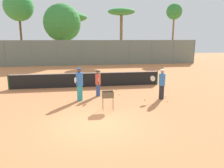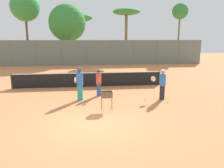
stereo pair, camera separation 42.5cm
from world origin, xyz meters
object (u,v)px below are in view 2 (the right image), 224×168
object	(u,v)px
player_red_cap	(162,84)
ball_cart	(107,96)
tennis_net	(88,79)
player_yellow_shirt	(80,84)
parked_car	(123,57)
player_white_outfit	(99,83)

from	to	relation	value
player_red_cap	ball_cart	world-z (taller)	player_red_cap
ball_cart	tennis_net	bearing A→B (deg)	98.35
tennis_net	player_red_cap	size ratio (longest dim) A/B	6.24
player_yellow_shirt	parked_car	world-z (taller)	player_yellow_shirt
tennis_net	player_white_outfit	world-z (taller)	player_white_outfit
player_white_outfit	ball_cart	size ratio (longest dim) A/B	1.66
ball_cart	parked_car	bearing A→B (deg)	78.00
player_red_cap	parked_car	xyz separation A→B (m)	(1.29, 20.74, -0.26)
player_yellow_shirt	ball_cart	bearing A→B (deg)	58.05
tennis_net	parked_car	size ratio (longest dim) A/B	2.63
tennis_net	ball_cart	distance (m)	5.57
parked_car	player_yellow_shirt	bearing A→B (deg)	-106.72
player_white_outfit	parked_car	xyz separation A→B (m)	(4.95, 19.51, -0.17)
player_white_outfit	player_yellow_shirt	xyz separation A→B (m)	(-1.15, -0.81, 0.16)
parked_car	ball_cart	bearing A→B (deg)	-102.00
tennis_net	parked_car	bearing A→B (deg)	71.70
player_red_cap	player_yellow_shirt	xyz separation A→B (m)	(-4.81, 0.42, 0.07)
player_white_outfit	player_red_cap	size ratio (longest dim) A/B	0.90
player_red_cap	ball_cart	xyz separation A→B (m)	(-3.45, -1.54, -0.19)
tennis_net	player_white_outfit	xyz separation A→B (m)	(0.59, -2.73, 0.27)
tennis_net	player_yellow_shirt	size ratio (longest dim) A/B	5.81
tennis_net	player_red_cap	world-z (taller)	player_red_cap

